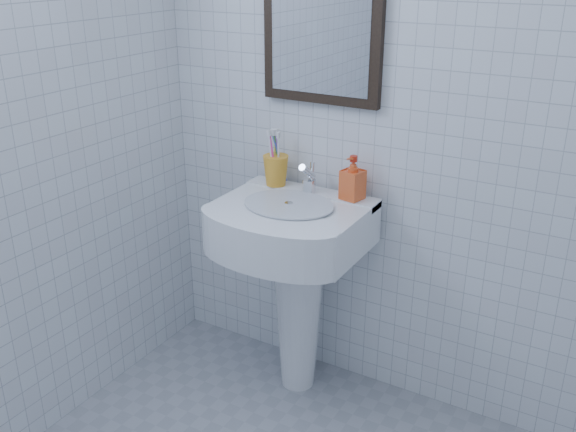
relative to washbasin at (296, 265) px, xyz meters
The scene contains 6 objects.
wall_back 0.78m from the washbasin, 29.92° to the left, with size 2.20×0.02×2.50m, color silver.
washbasin is the anchor object (origin of this frame).
faucet 0.36m from the washbasin, 90.00° to the left, with size 0.05×0.12×0.14m.
toothbrush_cup 0.40m from the washbasin, 144.42° to the left, with size 0.11×0.11×0.13m, color gold, non-canonical shape.
soap_dispenser 0.44m from the washbasin, 34.49° to the left, with size 0.08×0.08×0.18m, color red.
wall_mirror 0.97m from the washbasin, 90.00° to the left, with size 0.50×0.04×0.62m.
Camera 1 is at (0.79, -1.07, 1.80)m, focal length 40.00 mm.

